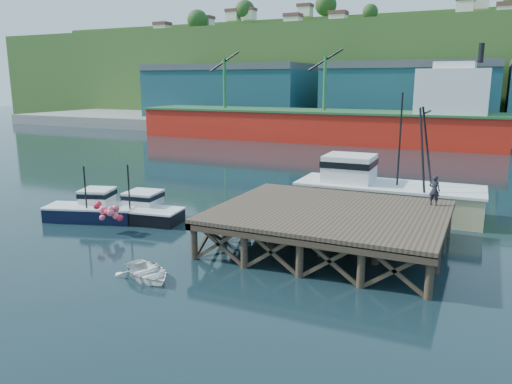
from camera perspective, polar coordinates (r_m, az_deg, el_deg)
The scene contains 12 objects.
ground at distance 29.71m, azimuth -1.90°, elevation -4.86°, with size 300.00×300.00×0.00m, color black.
wharf at distance 27.04m, azimuth 8.35°, elevation -2.47°, with size 12.00×10.00×2.62m.
far_quay at distance 96.45m, azimuth 17.42°, elevation 7.26°, with size 160.00×40.00×2.00m, color gray.
warehouse_left at distance 102.20m, azimuth -2.96°, elevation 11.16°, with size 32.00×16.00×9.00m, color #194153.
warehouse_mid at distance 91.20m, azimuth 17.20°, elevation 10.47°, with size 28.00×16.00×9.00m, color #194153.
cargo_ship at distance 76.51m, azimuth 8.86°, elevation 8.20°, with size 55.50×10.00×13.75m.
hillside at distance 125.94m, azimuth 19.67°, elevation 12.77°, with size 220.00×50.00×22.00m, color #2D511E.
boat_navy at distance 34.43m, azimuth -18.14°, elevation -1.78°, with size 6.24×4.13×3.67m.
boat_black at distance 33.41m, azimuth -13.42°, elevation -1.99°, with size 6.42×5.35×3.82m.
trawler at distance 34.95m, azimuth 14.45°, elevation 0.25°, with size 12.29×4.59×8.18m.
dinghy at distance 23.69m, azimuth -12.33°, elevation -8.92°, with size 2.25×3.15×0.65m, color white.
dockworker at distance 29.41m, azimuth 19.72°, elevation 0.19°, with size 0.61×0.40×1.68m, color black.
Camera 1 is at (12.88, -25.26, 8.86)m, focal length 35.00 mm.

